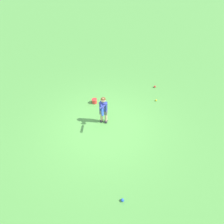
{
  "coord_description": "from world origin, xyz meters",
  "views": [
    {
      "loc": [
        5.27,
        0.16,
        5.25
      ],
      "look_at": [
        -0.3,
        0.27,
        0.45
      ],
      "focal_mm": 33.13,
      "sensor_mm": 36.0,
      "label": 1
    }
  ],
  "objects": [
    {
      "name": "child_batter",
      "position": [
        -0.27,
        -0.03,
        0.65
      ],
      "size": [
        0.78,
        0.32,
        1.08
      ],
      "color": "#232328",
      "rests_on": "ground"
    },
    {
      "name": "play_ball_by_bucket",
      "position": [
        2.73,
        0.49,
        0.04
      ],
      "size": [
        0.08,
        0.08,
        0.08
      ],
      "primitive_type": "sphere",
      "color": "blue",
      "rests_on": "ground"
    },
    {
      "name": "toy_bucket",
      "position": [
        -1.41,
        -0.42,
        0.1
      ],
      "size": [
        0.22,
        0.22,
        0.19
      ],
      "color": "red",
      "rests_on": "ground"
    },
    {
      "name": "play_ball_far_right",
      "position": [
        -1.49,
        2.13,
        0.04
      ],
      "size": [
        0.07,
        0.07,
        0.07
      ],
      "primitive_type": "sphere",
      "color": "yellow",
      "rests_on": "ground"
    },
    {
      "name": "ground_plane",
      "position": [
        0.0,
        0.0,
        0.0
      ],
      "size": [
        40.0,
        40.0,
        0.0
      ],
      "primitive_type": "plane",
      "color": "#519942"
    },
    {
      "name": "play_ball_behind_batter",
      "position": [
        -2.49,
        2.25,
        0.05
      ],
      "size": [
        0.09,
        0.09,
        0.09
      ],
      "primitive_type": "sphere",
      "color": "red",
      "rests_on": "ground"
    }
  ]
}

